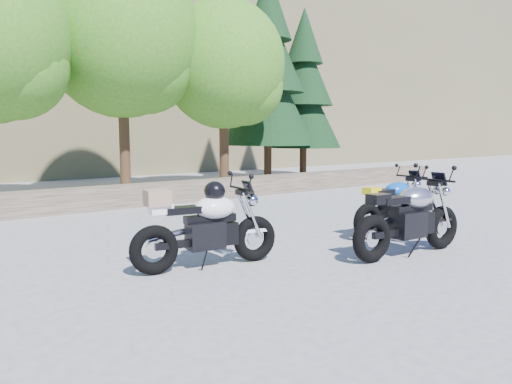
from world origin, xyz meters
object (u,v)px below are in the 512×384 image
(white_bike, at_px, (206,226))
(blue_bike, at_px, (394,207))
(silver_bike, at_px, (410,219))
(backpack, at_px, (396,205))

(white_bike, distance_m, blue_bike, 3.55)
(silver_bike, bearing_deg, backpack, 43.91)
(silver_bike, height_order, backpack, silver_bike)
(silver_bike, xyz_separation_m, blue_bike, (0.99, 1.02, -0.04))
(silver_bike, height_order, blue_bike, silver_bike)
(silver_bike, relative_size, backpack, 5.36)
(blue_bike, xyz_separation_m, backpack, (1.74, 1.27, -0.28))
(blue_bike, bearing_deg, silver_bike, -135.13)
(silver_bike, xyz_separation_m, white_bike, (-2.55, 1.15, 0.03))
(white_bike, bearing_deg, blue_bike, 6.73)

